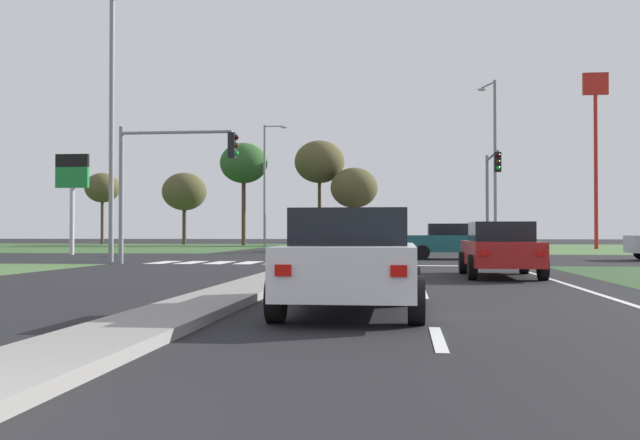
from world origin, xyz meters
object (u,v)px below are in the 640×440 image
(treeline_near, at_px, (102,188))
(treeline_fifth, at_px, (354,188))
(pedestrian_at_median, at_px, (353,233))
(car_white_fifth, at_px, (352,260))
(treeline_third, at_px, (244,164))
(car_grey_sixth, at_px, (344,237))
(car_maroon_seventh, at_px, (318,239))
(street_lamp_second, at_px, (115,115))
(treeline_fourth, at_px, (320,162))
(traffic_signal_far_right, at_px, (491,184))
(fastfood_pole_sign, at_px, (596,122))
(car_teal_third, at_px, (453,241))
(street_lamp_third, at_px, (494,157))
(treeline_second, at_px, (184,192))
(fuel_price_totem, at_px, (72,181))
(car_red_near, at_px, (500,249))
(street_lamp_fourth, at_px, (266,180))
(traffic_signal_near_left, at_px, (165,168))
(car_black_fourth, at_px, (328,238))

(treeline_near, height_order, treeline_fifth, treeline_near)
(pedestrian_at_median, bearing_deg, car_white_fifth, 170.15)
(pedestrian_at_median, xyz_separation_m, treeline_third, (-11.64, 21.76, 6.44))
(car_grey_sixth, relative_size, car_maroon_seventh, 0.94)
(street_lamp_second, relative_size, treeline_fourth, 1.08)
(traffic_signal_far_right, bearing_deg, fastfood_pole_sign, 60.78)
(street_lamp_second, bearing_deg, fastfood_pole_sign, 46.48)
(car_grey_sixth, relative_size, treeline_third, 0.44)
(car_teal_third, distance_m, car_white_fifth, 23.03)
(car_teal_third, distance_m, street_lamp_third, 13.05)
(car_grey_sixth, relative_size, pedestrian_at_median, 2.47)
(treeline_near, relative_size, treeline_second, 1.01)
(treeline_third, relative_size, treeline_fifth, 1.33)
(car_grey_sixth, xyz_separation_m, fuel_price_totem, (-12.28, -28.80, 3.12))
(car_red_near, height_order, treeline_fifth, treeline_fifth)
(traffic_signal_far_right, distance_m, street_lamp_fourth, 28.38)
(treeline_near, distance_m, treeline_fifth, 26.29)
(car_red_near, bearing_deg, traffic_signal_near_left, 149.47)
(car_maroon_seventh, distance_m, treeline_fifth, 21.60)
(car_grey_sixth, xyz_separation_m, pedestrian_at_median, (2.17, -20.80, 0.36))
(car_maroon_seventh, bearing_deg, traffic_signal_far_right, 141.19)
(car_white_fifth, distance_m, treeline_near, 68.05)
(traffic_signal_far_right, relative_size, treeline_near, 0.74)
(car_grey_sixth, height_order, fuel_price_totem, fuel_price_totem)
(car_black_fourth, bearing_deg, treeline_fourth, -81.07)
(street_lamp_second, height_order, fastfood_pole_sign, fastfood_pole_sign)
(pedestrian_at_median, xyz_separation_m, treeline_fourth, (-4.76, 23.81, 6.70))
(car_teal_third, xyz_separation_m, treeline_fifth, (-6.73, 33.87, 4.46))
(treeline_third, bearing_deg, street_lamp_third, -47.37)
(street_lamp_second, bearing_deg, car_grey_sixth, 80.59)
(pedestrian_at_median, distance_m, treeline_second, 32.03)
(treeline_second, bearing_deg, treeline_fifth, -12.44)
(car_red_near, height_order, treeline_near, treeline_near)
(car_teal_third, bearing_deg, street_lamp_third, 164.61)
(car_black_fourth, height_order, treeline_fourth, treeline_fourth)
(fastfood_pole_sign, bearing_deg, car_black_fourth, -176.25)
(traffic_signal_far_right, distance_m, fastfood_pole_sign, 20.05)
(car_black_fourth, relative_size, treeline_fourth, 0.42)
(car_teal_third, bearing_deg, car_grey_sixth, -166.99)
(car_black_fourth, distance_m, treeline_near, 31.07)
(street_lamp_second, xyz_separation_m, treeline_third, (-3.19, 38.83, 1.65))
(car_maroon_seventh, height_order, traffic_signal_near_left, traffic_signal_near_left)
(car_red_near, xyz_separation_m, traffic_signal_near_left, (-11.57, 6.82, 2.87))
(car_red_near, bearing_deg, treeline_second, 115.39)
(pedestrian_at_median, bearing_deg, car_red_near, 178.96)
(treeline_near, bearing_deg, street_lamp_second, -66.56)
(car_grey_sixth, height_order, traffic_signal_far_right, traffic_signal_far_right)
(pedestrian_at_median, distance_m, treeline_third, 25.51)
(car_grey_sixth, distance_m, street_lamp_second, 38.72)
(traffic_signal_near_left, relative_size, street_lamp_second, 0.49)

